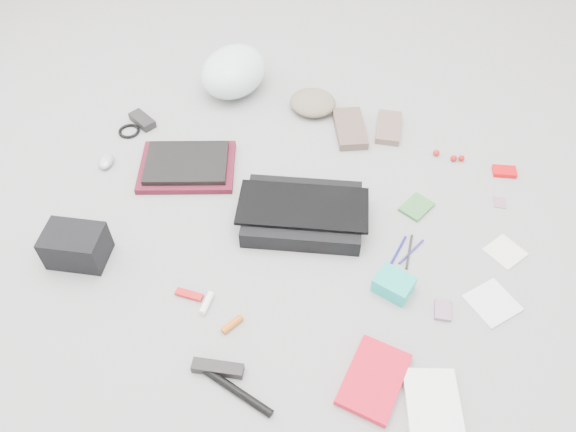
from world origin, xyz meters
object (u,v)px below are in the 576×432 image
at_px(camera_bag, 76,246).
at_px(book_red, 374,379).
at_px(accordion_wallet, 394,284).
at_px(laptop, 187,163).
at_px(messenger_bag, 303,214).
at_px(bike_helmet, 234,71).

distance_m(camera_bag, book_red, 1.01).
bearing_deg(accordion_wallet, laptop, 176.88).
xyz_separation_m(laptop, camera_bag, (-0.12, -0.49, 0.03)).
xyz_separation_m(laptop, accordion_wallet, (0.85, -0.22, -0.01)).
distance_m(messenger_bag, accordion_wallet, 0.39).
height_order(messenger_bag, laptop, messenger_bag).
distance_m(camera_bag, accordion_wallet, 1.01).
distance_m(messenger_bag, laptop, 0.49).
xyz_separation_m(bike_helmet, book_red, (0.94, -1.03, -0.08)).
bearing_deg(messenger_bag, accordion_wallet, -40.34).
bearing_deg(laptop, accordion_wallet, -37.85).
bearing_deg(laptop, camera_bag, -126.93).
height_order(messenger_bag, bike_helmet, bike_helmet).
xyz_separation_m(bike_helmet, camera_bag, (-0.07, -1.00, -0.03)).
distance_m(messenger_bag, book_red, 0.61).
relative_size(messenger_bag, accordion_wallet, 3.55).
bearing_deg(bike_helmet, laptop, -77.09).
relative_size(camera_bag, book_red, 0.83).
relative_size(bike_helmet, camera_bag, 1.69).
bearing_deg(laptop, bike_helmet, 72.40).
xyz_separation_m(messenger_bag, book_red, (0.40, -0.47, -0.02)).
height_order(camera_bag, book_red, camera_bag).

